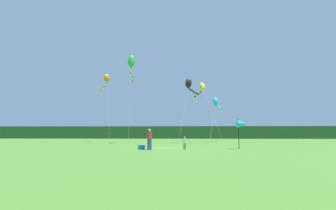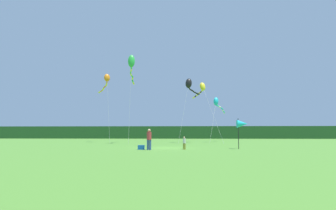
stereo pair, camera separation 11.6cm
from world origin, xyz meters
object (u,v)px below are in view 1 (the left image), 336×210
at_px(person_child, 185,142).
at_px(kite_black, 189,84).
at_px(person_adult, 149,138).
at_px(banner_flag_pole, 242,124).
at_px(kite_yellow, 202,88).
at_px(kite_cyan, 217,103).
at_px(kite_green, 131,64).
at_px(cooler_box, 142,147).
at_px(kite_orange, 106,80).

bearing_deg(person_child, kite_black, 87.08).
distance_m(person_adult, banner_flag_pole, 8.16).
height_order(person_adult, kite_yellow, kite_yellow).
distance_m(kite_yellow, kite_cyan, 3.41).
relative_size(person_adult, kite_black, 0.18).
bearing_deg(kite_cyan, person_adult, -111.95).
bearing_deg(kite_cyan, kite_yellow, -154.12).
xyz_separation_m(person_adult, person_child, (2.83, 0.78, -0.35)).
relative_size(kite_green, kite_black, 1.27).
distance_m(person_adult, cooler_box, 1.10).
relative_size(person_adult, cooler_box, 3.20).
bearing_deg(person_child, kite_yellow, 81.11).
relative_size(cooler_box, kite_yellow, 0.06).
distance_m(person_adult, kite_cyan, 21.96).
height_order(person_adult, cooler_box, person_adult).
xyz_separation_m(cooler_box, kite_green, (-3.51, 13.20, 10.50)).
relative_size(banner_flag_pole, kite_cyan, 0.31).
xyz_separation_m(person_adult, kite_green, (-4.20, 13.61, 9.75)).
bearing_deg(cooler_box, banner_flag_pole, 9.96).
relative_size(person_adult, kite_green, 0.14).
height_order(person_adult, kite_cyan, kite_cyan).
height_order(person_child, cooler_box, person_child).
height_order(kite_yellow, kite_orange, kite_orange).
height_order(cooler_box, kite_yellow, kite_yellow).
bearing_deg(kite_yellow, kite_black, -137.35).
relative_size(person_child, kite_yellow, 0.12).
bearing_deg(kite_cyan, kite_green, -152.97).
height_order(banner_flag_pole, kite_yellow, kite_yellow).
relative_size(kite_green, kite_cyan, 1.38).
distance_m(cooler_box, kite_black, 18.91).
bearing_deg(kite_green, kite_cyan, 27.03).
height_order(person_adult, kite_black, kite_black).
xyz_separation_m(kite_yellow, kite_orange, (-14.63, -0.35, 1.26)).
bearing_deg(kite_black, person_child, -92.92).
bearing_deg(kite_yellow, person_child, -98.89).
xyz_separation_m(person_child, kite_black, (0.82, 16.08, 7.84)).
height_order(cooler_box, kite_black, kite_black).
bearing_deg(person_child, kite_orange, 123.99).
xyz_separation_m(banner_flag_pole, kite_cyan, (0.14, 17.92, 3.88)).
distance_m(kite_green, kite_cyan, 14.46).
distance_m(kite_cyan, kite_black, 5.78).
distance_m(kite_green, kite_orange, 6.85).
height_order(person_child, kite_green, kite_green).
height_order(kite_cyan, kite_black, kite_black).
height_order(person_adult, person_child, person_adult).
bearing_deg(kite_cyan, kite_black, -145.61).
relative_size(person_child, kite_green, 0.09).
distance_m(banner_flag_pole, kite_black, 16.76).
relative_size(banner_flag_pole, kite_black, 0.28).
height_order(banner_flag_pole, kite_orange, kite_orange).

